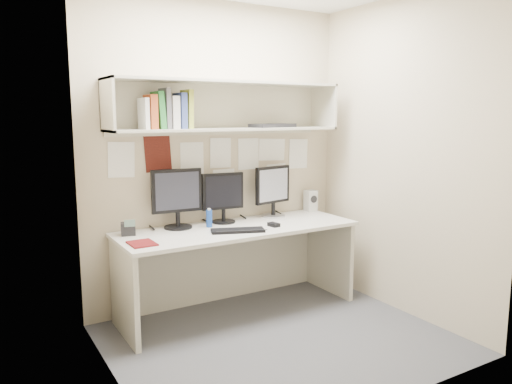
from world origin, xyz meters
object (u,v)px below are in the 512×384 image
monitor_left (177,196)px  monitor_right (273,189)px  keyboard (238,230)px  desk_phone (128,229)px  monitor_center (223,195)px  desk (238,269)px  maroon_notebook (142,243)px  speaker (311,200)px

monitor_left → monitor_right: 0.93m
monitor_left → monitor_right: size_ratio=1.06×
keyboard → desk_phone: (-0.78, 0.33, 0.04)m
monitor_center → desk_phone: 0.86m
monitor_right → keyboard: 0.72m
desk → monitor_right: monitor_right is taller
monitor_right → maroon_notebook: (-1.34, -0.36, -0.24)m
monitor_center → monitor_right: monitor_right is taller
desk → desk_phone: size_ratio=15.39×
keyboard → maroon_notebook: 0.78m
monitor_left → speaker: 1.39m
monitor_right → maroon_notebook: monitor_right is taller
speaker → maroon_notebook: (-1.80, -0.40, -0.09)m
monitor_left → keyboard: 0.58m
monitor_center → maroon_notebook: (-0.84, -0.36, -0.23)m
maroon_notebook → desk_phone: size_ratio=1.65×
monitor_center → maroon_notebook: bearing=-150.8°
monitor_left → speaker: bearing=5.5°
keyboard → maroon_notebook: size_ratio=1.96×
monitor_left → monitor_center: bearing=4.0°
desk → speaker: size_ratio=9.96×
monitor_right → keyboard: monitor_right is taller
keyboard → desk_phone: size_ratio=3.24×
maroon_notebook → speaker: bearing=11.6°
monitor_center → maroon_notebook: size_ratio=2.00×
keyboard → maroon_notebook: (-0.78, 0.01, -0.00)m
monitor_right → desk_phone: (-1.35, -0.04, -0.20)m
monitor_center → keyboard: size_ratio=1.02×
speaker → maroon_notebook: bearing=-164.3°
desk_phone → monitor_right: bearing=15.8°
desk → keyboard: 0.41m
desk → keyboard: (-0.09, -0.15, 0.37)m
desk_phone → speaker: bearing=16.6°
monitor_left → keyboard: bearing=-42.1°
monitor_right → desk_phone: monitor_right is taller
desk → monitor_left: (-0.44, 0.22, 0.63)m
keyboard → monitor_center: bearing=101.1°
desk → monitor_center: monitor_center is taller
monitor_center → keyboard: monitor_center is taller
desk → monitor_center: size_ratio=4.67×
monitor_center → desk_phone: bearing=-171.4°
monitor_right → desk_phone: 1.36m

